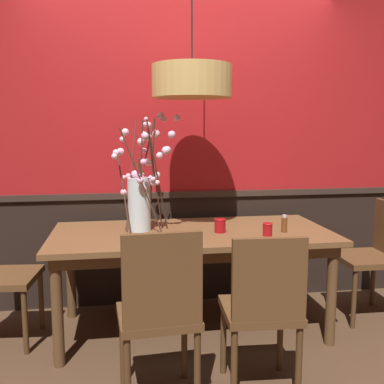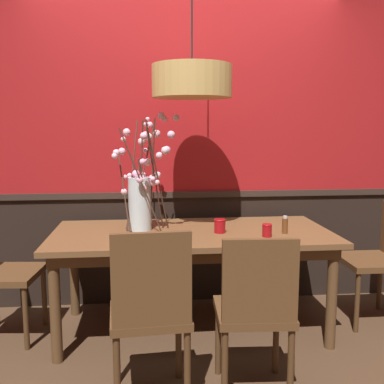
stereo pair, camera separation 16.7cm
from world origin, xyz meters
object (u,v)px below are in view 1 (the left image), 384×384
at_px(vase_with_blossoms, 141,194).
at_px(candle_holder_nearer_edge, 268,229).
at_px(chair_far_side_right, 204,233).
at_px(pendant_lamp, 192,81).
at_px(condiment_bottle, 284,224).
at_px(chair_near_side_left, 160,308).
at_px(chair_head_east_end, 375,252).
at_px(chair_far_side_left, 148,233).
at_px(dining_table, 192,242).
at_px(candle_holder_nearer_center, 220,226).
at_px(chair_near_side_right, 263,305).

bearing_deg(vase_with_blossoms, candle_holder_nearer_edge, -19.29).
distance_m(chair_far_side_right, pendant_lamp, 1.57).
bearing_deg(candle_holder_nearer_edge, condiment_bottle, 28.70).
bearing_deg(pendant_lamp, chair_near_side_left, -109.42).
distance_m(chair_far_side_right, chair_head_east_end, 1.46).
xyz_separation_m(chair_near_side_left, pendant_lamp, (0.31, 0.87, 1.23)).
xyz_separation_m(chair_far_side_right, chair_far_side_left, (-0.52, -0.00, 0.03)).
height_order(dining_table, chair_head_east_end, chair_head_east_end).
bearing_deg(candle_holder_nearer_center, chair_head_east_end, 4.39).
relative_size(dining_table, condiment_bottle, 15.87).
distance_m(condiment_bottle, pendant_lamp, 1.17).
bearing_deg(chair_far_side_right, candle_holder_nearer_edge, -78.32).
bearing_deg(chair_head_east_end, chair_far_side_right, 143.88).
distance_m(vase_with_blossoms, pendant_lamp, 0.85).
bearing_deg(dining_table, candle_holder_nearer_center, -20.35).
height_order(candle_holder_nearer_center, candle_holder_nearer_edge, candle_holder_nearer_center).
height_order(chair_near_side_left, condiment_bottle, chair_near_side_left).
xyz_separation_m(vase_with_blossoms, candle_holder_nearer_edge, (0.84, -0.29, -0.22)).
bearing_deg(candle_holder_nearer_center, pendant_lamp, 157.53).
distance_m(dining_table, chair_far_side_right, 0.94).
height_order(chair_near_side_left, chair_near_side_right, chair_near_side_left).
height_order(vase_with_blossoms, candle_holder_nearer_edge, vase_with_blossoms).
bearing_deg(pendant_lamp, chair_head_east_end, 0.76).
xyz_separation_m(candle_holder_nearer_center, pendant_lamp, (-0.19, 0.08, 0.99)).
bearing_deg(candle_holder_nearer_edge, dining_table, 156.06).
bearing_deg(condiment_bottle, chair_near_side_right, -117.97).
height_order(chair_near_side_right, chair_head_east_end, chair_near_side_right).
relative_size(vase_with_blossoms, candle_holder_nearer_center, 8.60).
bearing_deg(dining_table, chair_near_side_left, -109.46).
xyz_separation_m(chair_far_side_right, condiment_bottle, (0.38, -1.02, 0.29)).
bearing_deg(condiment_bottle, pendant_lamp, 167.45).
bearing_deg(chair_near_side_left, chair_head_east_end, 27.11).
bearing_deg(vase_with_blossoms, chair_near_side_right, -56.97).
xyz_separation_m(chair_near_side_right, candle_holder_nearer_center, (-0.06, 0.78, 0.27)).
xyz_separation_m(chair_near_side_right, vase_with_blossoms, (-0.60, 0.93, 0.48)).
relative_size(chair_near_side_left, pendant_lamp, 0.94).
bearing_deg(vase_with_blossoms, candle_holder_nearer_center, -15.26).
bearing_deg(chair_far_side_right, pendant_lamp, -106.19).
xyz_separation_m(dining_table, chair_far_side_right, (0.26, 0.89, -0.16)).
bearing_deg(condiment_bottle, candle_holder_nearer_edge, -151.30).
height_order(chair_far_side_right, chair_head_east_end, chair_head_east_end).
bearing_deg(condiment_bottle, chair_far_side_right, 110.29).
xyz_separation_m(chair_near_side_right, candle_holder_nearer_edge, (0.23, 0.64, 0.26)).
xyz_separation_m(candle_holder_nearer_edge, pendant_lamp, (-0.48, 0.22, 0.99)).
xyz_separation_m(chair_far_side_left, vase_with_blossoms, (-0.09, -0.81, 0.47)).
bearing_deg(pendant_lamp, dining_table, -104.51).
bearing_deg(chair_far_side_right, chair_head_east_end, -36.12).
distance_m(candle_holder_nearer_edge, pendant_lamp, 1.13).
bearing_deg(chair_far_side_left, chair_far_side_right, 0.14).
relative_size(chair_near_side_right, condiment_bottle, 7.40).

